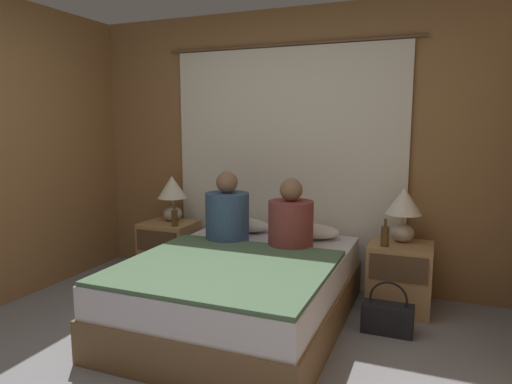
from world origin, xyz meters
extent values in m
cube|color=olive|center=(0.00, 2.07, 1.25)|extent=(4.03, 0.06, 2.50)
cube|color=silver|center=(0.00, 2.00, 1.08)|extent=(2.17, 0.03, 2.15)
cylinder|color=brown|center=(0.00, 2.00, 2.17)|extent=(2.37, 0.02, 0.02)
cube|color=brown|center=(0.00, 0.99, 0.14)|extent=(1.45, 1.91, 0.29)
cube|color=silver|center=(0.00, 0.99, 0.40)|extent=(1.41, 1.87, 0.22)
cube|color=#A87F51|center=(-1.07, 1.69, 0.27)|extent=(0.48, 0.42, 0.54)
cube|color=#4C3823|center=(-1.07, 1.48, 0.40)|extent=(0.43, 0.02, 0.19)
cube|color=#A87F51|center=(1.07, 1.69, 0.27)|extent=(0.48, 0.42, 0.54)
cube|color=#4C3823|center=(1.07, 1.48, 0.40)|extent=(0.43, 0.02, 0.19)
ellipsoid|color=#B2A899|center=(-1.07, 1.77, 0.61)|extent=(0.18, 0.18, 0.15)
cylinder|color=#B2A893|center=(-1.07, 1.77, 0.73)|extent=(0.02, 0.02, 0.08)
cone|color=silver|center=(-1.07, 1.77, 0.87)|extent=(0.28, 0.28, 0.21)
ellipsoid|color=#B2A899|center=(1.07, 1.77, 0.61)|extent=(0.18, 0.18, 0.15)
cylinder|color=#B2A893|center=(1.07, 1.77, 0.73)|extent=(0.02, 0.02, 0.08)
cone|color=silver|center=(1.07, 1.77, 0.87)|extent=(0.28, 0.28, 0.21)
ellipsoid|color=silver|center=(-0.32, 1.76, 0.56)|extent=(0.50, 0.31, 0.12)
ellipsoid|color=silver|center=(0.32, 1.76, 0.56)|extent=(0.50, 0.31, 0.12)
cube|color=#4C6B4C|center=(0.00, 0.71, 0.52)|extent=(1.39, 1.29, 0.03)
cylinder|color=#38517A|center=(-0.30, 1.39, 0.71)|extent=(0.36, 0.36, 0.41)
sphere|color=#846047|center=(-0.30, 1.39, 1.00)|extent=(0.18, 0.18, 0.18)
cylinder|color=brown|center=(0.25, 1.39, 0.69)|extent=(0.36, 0.36, 0.38)
sphere|color=#846047|center=(0.25, 1.39, 0.97)|extent=(0.18, 0.18, 0.18)
cylinder|color=#513819|center=(-0.93, 1.58, 0.61)|extent=(0.06, 0.06, 0.15)
cylinder|color=#513819|center=(-0.93, 1.58, 0.72)|extent=(0.02, 0.02, 0.06)
cylinder|color=#513819|center=(0.96, 1.58, 0.62)|extent=(0.06, 0.06, 0.16)
cylinder|color=#513819|center=(0.96, 1.58, 0.73)|extent=(0.02, 0.02, 0.06)
cube|color=black|center=(1.03, 1.23, 0.10)|extent=(0.36, 0.16, 0.21)
torus|color=black|center=(1.03, 1.23, 0.25)|extent=(0.27, 0.02, 0.27)
camera|label=1|loc=(1.31, -1.98, 1.48)|focal=32.00mm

